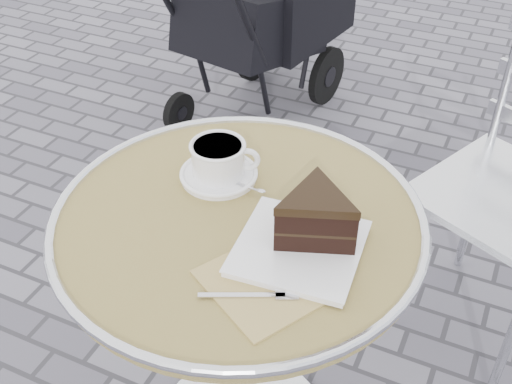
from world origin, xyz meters
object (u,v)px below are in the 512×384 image
at_px(cafe_table, 240,278).
at_px(cappuccino_set, 219,163).
at_px(baby_stroller, 263,17).
at_px(cake_plate_set, 311,225).

height_order(cafe_table, cappuccino_set, cappuccino_set).
xyz_separation_m(cafe_table, baby_stroller, (-0.62, 1.50, -0.12)).
xyz_separation_m(cappuccino_set, cake_plate_set, (0.24, -0.12, 0.02)).
bearing_deg(cake_plate_set, baby_stroller, 112.18).
bearing_deg(cake_plate_set, cappuccino_set, 149.07).
bearing_deg(cafe_table, cake_plate_set, -7.63).
relative_size(cafe_table, baby_stroller, 0.74).
bearing_deg(baby_stroller, cappuccino_set, -58.94).
xyz_separation_m(cafe_table, cake_plate_set, (0.15, -0.02, 0.22)).
bearing_deg(cappuccino_set, cake_plate_set, -49.82).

